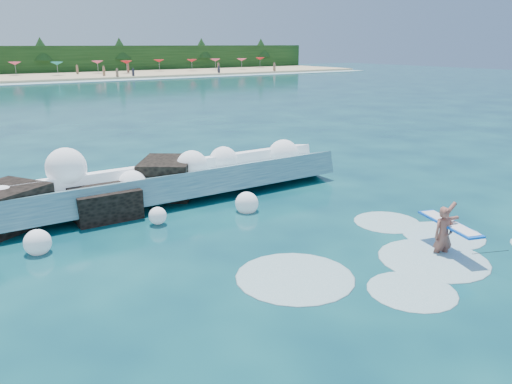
# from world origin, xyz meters

# --- Properties ---
(ground) EXTENTS (200.00, 200.00, 0.00)m
(ground) POSITION_xyz_m (0.00, 0.00, 0.00)
(ground) COLOR #072D3E
(ground) RESTS_ON ground
(breaking_wave) EXTENTS (17.62, 2.76, 1.52)m
(breaking_wave) POSITION_xyz_m (-1.47, 6.53, 0.53)
(breaking_wave) COLOR #356B85
(breaking_wave) RESTS_ON ground
(rock_cluster) EXTENTS (8.72, 3.41, 1.55)m
(rock_cluster) POSITION_xyz_m (-2.21, 6.47, 0.49)
(rock_cluster) COLOR black
(rock_cluster) RESTS_ON ground
(surfer_with_board) EXTENTS (1.18, 2.81, 1.57)m
(surfer_with_board) POSITION_xyz_m (4.66, -2.19, 0.58)
(surfer_with_board) COLOR #915144
(surfer_with_board) RESTS_ON ground
(wave_spray) EXTENTS (15.67, 4.44, 2.24)m
(wave_spray) POSITION_xyz_m (-1.56, 6.42, 0.99)
(wave_spray) COLOR white
(wave_spray) RESTS_ON ground
(surf_foam) EXTENTS (9.10, 5.59, 0.14)m
(surf_foam) POSITION_xyz_m (3.46, -1.65, 0.00)
(surf_foam) COLOR silver
(surf_foam) RESTS_ON ground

